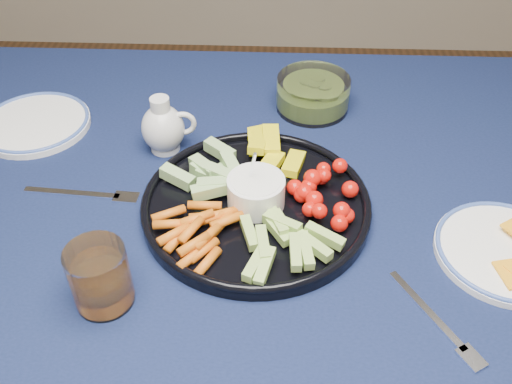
{
  "coord_description": "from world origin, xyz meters",
  "views": [
    {
      "loc": [
        0.08,
        -0.59,
        1.34
      ],
      "look_at": [
        0.05,
        0.03,
        0.78
      ],
      "focal_mm": 40.0,
      "sensor_mm": 36.0,
      "label": 1
    }
  ],
  "objects_px": {
    "creamer_pitcher": "(164,128)",
    "crudite_platter": "(254,201)",
    "pickle_bowl": "(313,95)",
    "dining_table": "(221,264)",
    "juice_tumbler": "(101,280)",
    "side_plate_extra": "(35,123)",
    "cheese_plate": "(506,250)"
  },
  "relations": [
    {
      "from": "creamer_pitcher",
      "to": "crudite_platter",
      "type": "bearing_deg",
      "value": -43.03
    },
    {
      "from": "creamer_pitcher",
      "to": "pickle_bowl",
      "type": "height_order",
      "value": "creamer_pitcher"
    },
    {
      "from": "dining_table",
      "to": "juice_tumbler",
      "type": "relative_size",
      "value": 18.55
    },
    {
      "from": "juice_tumbler",
      "to": "side_plate_extra",
      "type": "height_order",
      "value": "juice_tumbler"
    },
    {
      "from": "crudite_platter",
      "to": "cheese_plate",
      "type": "xyz_separation_m",
      "value": [
        0.35,
        -0.08,
        -0.01
      ]
    },
    {
      "from": "crudite_platter",
      "to": "creamer_pitcher",
      "type": "xyz_separation_m",
      "value": [
        -0.16,
        0.15,
        0.02
      ]
    },
    {
      "from": "dining_table",
      "to": "pickle_bowl",
      "type": "xyz_separation_m",
      "value": [
        0.15,
        0.32,
        0.12
      ]
    },
    {
      "from": "cheese_plate",
      "to": "dining_table",
      "type": "bearing_deg",
      "value": 174.23
    },
    {
      "from": "creamer_pitcher",
      "to": "cheese_plate",
      "type": "bearing_deg",
      "value": -23.58
    },
    {
      "from": "dining_table",
      "to": "side_plate_extra",
      "type": "xyz_separation_m",
      "value": [
        -0.35,
        0.24,
        0.1
      ]
    },
    {
      "from": "dining_table",
      "to": "creamer_pitcher",
      "type": "height_order",
      "value": "creamer_pitcher"
    },
    {
      "from": "juice_tumbler",
      "to": "side_plate_extra",
      "type": "distance_m",
      "value": 0.44
    },
    {
      "from": "creamer_pitcher",
      "to": "juice_tumbler",
      "type": "height_order",
      "value": "creamer_pitcher"
    },
    {
      "from": "creamer_pitcher",
      "to": "juice_tumbler",
      "type": "bearing_deg",
      "value": -94.79
    },
    {
      "from": "cheese_plate",
      "to": "juice_tumbler",
      "type": "xyz_separation_m",
      "value": [
        -0.54,
        -0.1,
        0.03
      ]
    },
    {
      "from": "dining_table",
      "to": "pickle_bowl",
      "type": "distance_m",
      "value": 0.37
    },
    {
      "from": "creamer_pitcher",
      "to": "juice_tumbler",
      "type": "distance_m",
      "value": 0.33
    },
    {
      "from": "creamer_pitcher",
      "to": "juice_tumbler",
      "type": "relative_size",
      "value": 1.12
    },
    {
      "from": "creamer_pitcher",
      "to": "pickle_bowl",
      "type": "bearing_deg",
      "value": 28.21
    },
    {
      "from": "juice_tumbler",
      "to": "cheese_plate",
      "type": "bearing_deg",
      "value": 10.53
    },
    {
      "from": "crudite_platter",
      "to": "cheese_plate",
      "type": "height_order",
      "value": "crudite_platter"
    },
    {
      "from": "crudite_platter",
      "to": "cheese_plate",
      "type": "relative_size",
      "value": 1.77
    },
    {
      "from": "cheese_plate",
      "to": "juice_tumbler",
      "type": "height_order",
      "value": "juice_tumbler"
    },
    {
      "from": "pickle_bowl",
      "to": "side_plate_extra",
      "type": "bearing_deg",
      "value": -170.63
    },
    {
      "from": "juice_tumbler",
      "to": "side_plate_extra",
      "type": "xyz_separation_m",
      "value": [
        -0.22,
        0.38,
        -0.03
      ]
    },
    {
      "from": "side_plate_extra",
      "to": "dining_table",
      "type": "bearing_deg",
      "value": -33.87
    },
    {
      "from": "pickle_bowl",
      "to": "side_plate_extra",
      "type": "relative_size",
      "value": 0.69
    },
    {
      "from": "crudite_platter",
      "to": "pickle_bowl",
      "type": "relative_size",
      "value": 2.56
    },
    {
      "from": "dining_table",
      "to": "pickle_bowl",
      "type": "relative_size",
      "value": 12.37
    },
    {
      "from": "crudite_platter",
      "to": "pickle_bowl",
      "type": "distance_m",
      "value": 0.3
    },
    {
      "from": "crudite_platter",
      "to": "juice_tumbler",
      "type": "distance_m",
      "value": 0.26
    },
    {
      "from": "dining_table",
      "to": "cheese_plate",
      "type": "height_order",
      "value": "cheese_plate"
    }
  ]
}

